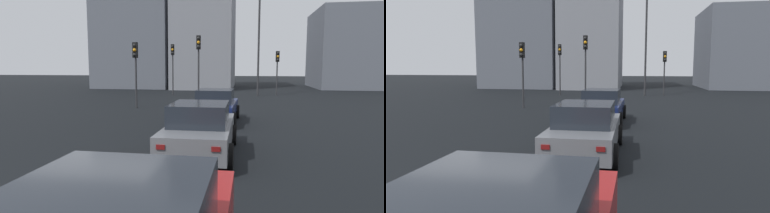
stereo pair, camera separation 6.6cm
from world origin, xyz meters
The scene contains 11 objects.
ground_plane centered at (0.00, 0.00, -0.10)m, with size 160.00×160.00×0.20m, color black.
car_navy_left_lead centered at (8.46, -1.50, 0.71)m, with size 4.10×2.03×1.47m.
car_grey_left_second centered at (2.87, -1.59, 0.72)m, with size 4.27×1.96×1.48m.
traffic_light_near_left centered at (15.60, 0.33, 3.20)m, with size 0.32×0.29×4.47m.
traffic_light_near_right centered at (12.70, 3.65, 2.79)m, with size 0.32×0.29×3.87m.
traffic_light_far_left centered at (22.91, -5.32, 2.70)m, with size 0.33×0.30×3.74m.
traffic_light_far_right centered at (21.59, 3.41, 3.09)m, with size 0.32×0.30×4.31m.
street_lamp_kerbside centered at (22.29, -3.72, 5.10)m, with size 0.56×0.36×8.85m.
building_facade_left centered at (35.06, -14.00, 4.41)m, with size 10.23×7.19×8.82m, color slate.
building_facade_center centered at (32.84, 2.00, 7.59)m, with size 10.75×6.40×15.17m, color gray.
building_facade_right centered at (32.78, 10.00, 5.58)m, with size 9.16×8.57×11.15m, color slate.
Camera 2 is at (-6.30, -2.93, 2.49)m, focal length 31.38 mm.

